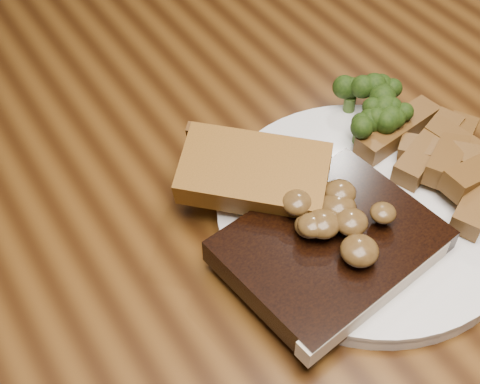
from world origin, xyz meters
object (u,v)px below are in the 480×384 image
at_px(steak, 330,246).
at_px(potato_wedges, 436,174).
at_px(chair_far, 105,35).
at_px(plate, 366,212).
at_px(garlic_bread, 254,190).
at_px(dining_table, 238,260).

bearing_deg(steak, potato_wedges, -1.70).
height_order(chair_far, steak, chair_far).
bearing_deg(plate, chair_far, 86.85).
bearing_deg(plate, garlic_bread, 142.29).
xyz_separation_m(garlic_bread, potato_wedges, (0.14, -0.07, -0.00)).
relative_size(dining_table, chair_far, 1.77).
xyz_separation_m(steak, garlic_bread, (-0.02, 0.08, 0.00)).
relative_size(chair_far, potato_wedges, 7.54).
bearing_deg(dining_table, steak, -75.89).
height_order(chair_far, potato_wedges, chair_far).
height_order(dining_table, garlic_bread, garlic_bread).
xyz_separation_m(plate, potato_wedges, (0.07, -0.01, 0.02)).
bearing_deg(potato_wedges, dining_table, 150.33).
bearing_deg(plate, dining_table, 137.18).
distance_m(dining_table, garlic_bread, 0.12).
height_order(garlic_bread, potato_wedges, garlic_bread).
distance_m(chair_far, garlic_bread, 0.71).
height_order(steak, potato_wedges, same).
bearing_deg(garlic_bread, plate, 7.13).
bearing_deg(dining_table, garlic_bread, -71.95).
bearing_deg(plate, steak, -159.09).
bearing_deg(potato_wedges, garlic_bread, 154.62).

